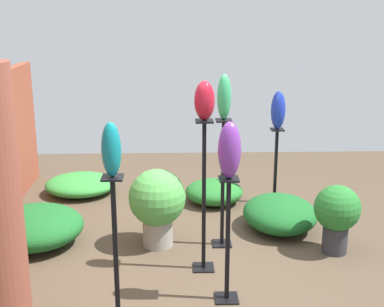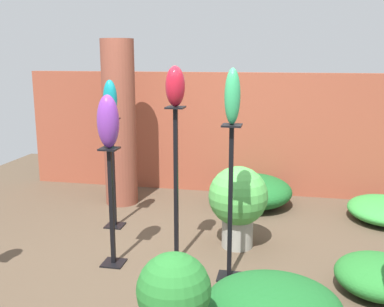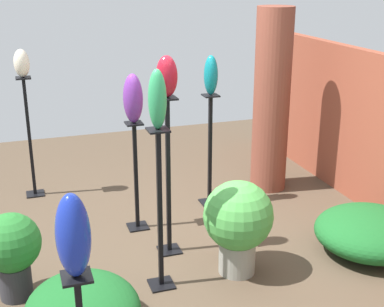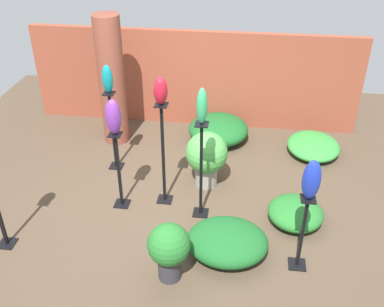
# 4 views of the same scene
# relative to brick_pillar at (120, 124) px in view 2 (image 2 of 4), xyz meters

# --- Properties ---
(ground_plane) EXTENTS (8.00, 8.00, 0.00)m
(ground_plane) POSITION_rel_brick_pillar_xyz_m (1.19, -1.50, -1.05)
(ground_plane) COLOR #4C3D2D
(brick_wall_back) EXTENTS (5.60, 0.12, 1.67)m
(brick_wall_back) POSITION_rel_brick_pillar_xyz_m (1.19, 0.79, -0.21)
(brick_wall_back) COLOR brown
(brick_wall_back) RESTS_ON ground
(brick_pillar) EXTENTS (0.41, 0.41, 2.09)m
(brick_pillar) POSITION_rel_brick_pillar_xyz_m (0.00, 0.00, 0.00)
(brick_pillar) COLOR brown
(brick_pillar) RESTS_ON ground
(pedestal_teal) EXTENTS (0.20, 0.20, 1.23)m
(pedestal_teal) POSITION_rel_brick_pillar_xyz_m (0.21, -0.82, -0.48)
(pedestal_teal) COLOR black
(pedestal_teal) RESTS_ON ground
(pedestal_jade) EXTENTS (0.20, 0.20, 1.35)m
(pedestal_jade) POSITION_rel_brick_pillar_xyz_m (1.62, -1.76, -0.43)
(pedestal_jade) COLOR black
(pedestal_jade) RESTS_ON ground
(pedestal_violet) EXTENTS (0.20, 0.20, 1.10)m
(pedestal_violet) POSITION_rel_brick_pillar_xyz_m (0.54, -1.71, -0.55)
(pedestal_violet) COLOR black
(pedestal_violet) RESTS_ON ground
(pedestal_ruby) EXTENTS (0.20, 0.20, 1.45)m
(pedestal_ruby) POSITION_rel_brick_pillar_xyz_m (1.10, -1.54, -0.37)
(pedestal_ruby) COLOR black
(pedestal_ruby) RESTS_ON ground
(art_vase_teal) EXTENTS (0.15, 0.15, 0.41)m
(art_vase_teal) POSITION_rel_brick_pillar_xyz_m (0.21, -0.82, 0.39)
(art_vase_teal) COLOR #0F727A
(art_vase_teal) RESTS_ON pedestal_teal
(art_vase_jade) EXTENTS (0.13, 0.14, 0.45)m
(art_vase_jade) POSITION_rel_brick_pillar_xyz_m (1.62, -1.76, 0.52)
(art_vase_jade) COLOR #2D9356
(art_vase_jade) RESTS_ON pedestal_jade
(art_vase_violet) EXTENTS (0.19, 0.19, 0.47)m
(art_vase_violet) POSITION_rel_brick_pillar_xyz_m (0.54, -1.71, 0.29)
(art_vase_violet) COLOR #6B2D8C
(art_vase_violet) RESTS_ON pedestal_violet
(art_vase_ruby) EXTENTS (0.17, 0.18, 0.35)m
(art_vase_ruby) POSITION_rel_brick_pillar_xyz_m (1.10, -1.54, 0.58)
(art_vase_ruby) COLOR maroon
(art_vase_ruby) RESTS_ON pedestal_ruby
(potted_plant_mid_left) EXTENTS (0.59, 0.59, 0.83)m
(potted_plant_mid_left) POSITION_rel_brick_pillar_xyz_m (1.62, -1.09, -0.56)
(potted_plant_mid_left) COLOR gray
(potted_plant_mid_left) RESTS_ON ground
(potted_plant_near_pillar) EXTENTS (0.47, 0.47, 0.71)m
(potted_plant_near_pillar) POSITION_rel_brick_pillar_xyz_m (1.41, -2.90, -0.62)
(potted_plant_near_pillar) COLOR #2D2D33
(potted_plant_near_pillar) RESTS_ON ground
(foliage_bed_east) EXTENTS (0.71, 0.73, 0.29)m
(foliage_bed_east) POSITION_rel_brick_pillar_xyz_m (2.84, -1.76, -0.90)
(foliage_bed_east) COLOR #236B28
(foliage_bed_east) RESTS_ON ground
(foliage_bed_west) EXTENTS (0.96, 0.82, 0.36)m
(foliage_bed_west) POSITION_rel_brick_pillar_xyz_m (2.02, -2.45, -0.87)
(foliage_bed_west) COLOR #195923
(foliage_bed_west) RESTS_ON ground
(foliage_bed_center) EXTENTS (0.99, 1.02, 0.39)m
(foliage_bed_center) POSITION_rel_brick_pillar_xyz_m (1.69, 0.21, -0.85)
(foliage_bed_center) COLOR #195923
(foliage_bed_center) RESTS_ON ground
(foliage_bed_rear) EXTENTS (0.83, 0.93, 0.25)m
(foliage_bed_rear) POSITION_rel_brick_pillar_xyz_m (3.23, -0.01, -0.92)
(foliage_bed_rear) COLOR #338C38
(foliage_bed_rear) RESTS_ON ground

